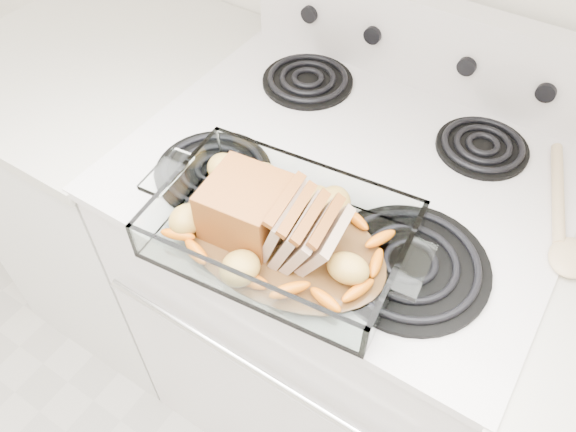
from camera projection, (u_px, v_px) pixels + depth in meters
The scene contains 6 objects.
electric_range at pixel (335, 296), 1.37m from camera, with size 0.78×0.70×1.12m.
counter_left at pixel (134, 193), 1.61m from camera, with size 0.58×0.68×0.93m.
baking_dish at pixel (281, 236), 0.87m from camera, with size 0.38×0.25×0.07m.
pork_roast at pixel (264, 213), 0.86m from camera, with size 0.22×0.12×0.09m.
roast_vegetables at pixel (291, 217), 0.89m from camera, with size 0.36×0.19×0.04m.
wooden_spoon at pixel (565, 227), 0.91m from camera, with size 0.13×0.29×0.02m.
Camera 1 is at (0.31, 0.97, 1.64)m, focal length 35.00 mm.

